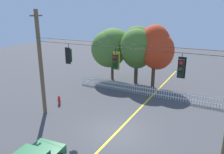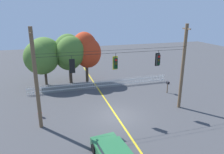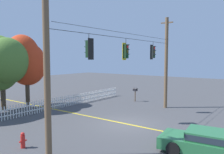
% 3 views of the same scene
% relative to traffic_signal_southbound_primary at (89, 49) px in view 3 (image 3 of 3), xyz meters
% --- Properties ---
extents(ground, '(80.00, 80.00, 0.00)m').
position_rel_traffic_signal_southbound_primary_xyz_m(ground, '(3.68, 0.01, -4.94)').
color(ground, '#424244').
extents(lane_centerline_stripe, '(0.16, 36.00, 0.01)m').
position_rel_traffic_signal_southbound_primary_xyz_m(lane_centerline_stripe, '(3.68, 0.01, -4.93)').
color(lane_centerline_stripe, gold).
rests_on(lane_centerline_stripe, ground).
extents(signal_support_span, '(13.17, 1.10, 8.00)m').
position_rel_traffic_signal_southbound_primary_xyz_m(signal_support_span, '(3.68, 0.01, -0.87)').
color(signal_support_span, brown).
rests_on(signal_support_span, ground).
extents(traffic_signal_southbound_primary, '(0.43, 0.38, 1.38)m').
position_rel_traffic_signal_southbound_primary_xyz_m(traffic_signal_southbound_primary, '(0.00, 0.00, 0.00)').
color(traffic_signal_southbound_primary, black).
extents(traffic_signal_westbound_side, '(0.43, 0.38, 1.42)m').
position_rel_traffic_signal_southbound_primary_xyz_m(traffic_signal_westbound_side, '(3.58, 0.02, -0.04)').
color(traffic_signal_westbound_side, black).
extents(traffic_signal_eastbound_side, '(0.43, 0.38, 1.40)m').
position_rel_traffic_signal_southbound_primary_xyz_m(traffic_signal_eastbound_side, '(7.51, 0.02, -0.01)').
color(traffic_signal_eastbound_side, black).
extents(white_picket_fence, '(17.21, 0.06, 1.01)m').
position_rel_traffic_signal_southbound_primary_xyz_m(white_picket_fence, '(4.17, 7.47, -4.43)').
color(white_picket_fence, silver).
rests_on(white_picket_fence, ground).
extents(autumn_maple_mid, '(3.98, 3.82, 6.36)m').
position_rel_traffic_signal_southbound_primary_xyz_m(autumn_maple_mid, '(0.82, 10.50, -0.84)').
color(autumn_maple_mid, '#473828').
rests_on(autumn_maple_mid, ground).
extents(autumn_oak_far_east, '(3.75, 3.19, 6.57)m').
position_rel_traffic_signal_southbound_primary_xyz_m(autumn_oak_far_east, '(2.95, 10.54, -0.76)').
color(autumn_oak_far_east, '#473828').
rests_on(autumn_oak_far_east, ground).
extents(parked_car, '(2.29, 4.30, 1.15)m').
position_rel_traffic_signal_southbound_primary_xyz_m(parked_car, '(1.69, -5.71, -4.33)').
color(parked_car, '#286B3D').
rests_on(parked_car, ground).
extents(fire_hydrant, '(0.38, 0.22, 0.79)m').
position_rel_traffic_signal_southbound_primary_xyz_m(fire_hydrant, '(-2.89, 1.85, -4.55)').
color(fire_hydrant, red).
rests_on(fire_hydrant, ground).
extents(roadside_mailbox, '(0.25, 0.44, 1.41)m').
position_rel_traffic_signal_southbound_primary_xyz_m(roadside_mailbox, '(11.03, 3.72, -3.79)').
color(roadside_mailbox, brown).
rests_on(roadside_mailbox, ground).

